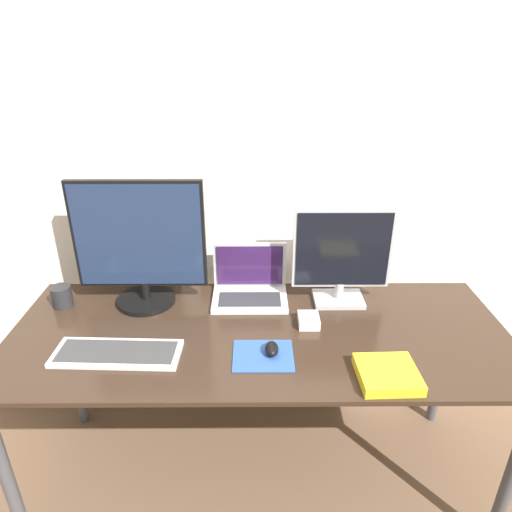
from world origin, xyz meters
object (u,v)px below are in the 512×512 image
object	(u,v)px
monitor_left	(140,245)
power_brick	(309,320)
monitor_right	(342,256)
keyboard	(117,353)
laptop	(250,285)
book	(387,374)
mug	(62,296)
mouse	(272,349)

from	to	relation	value
monitor_left	power_brick	xyz separation A→B (m)	(0.66, -0.17, -0.24)
monitor_right	keyboard	world-z (taller)	monitor_right
laptop	book	bearing A→B (deg)	-49.74
book	monitor_left	bearing A→B (deg)	151.05
laptop	mug	size ratio (longest dim) A/B	3.53
monitor_left	keyboard	world-z (taller)	monitor_left
monitor_right	laptop	bearing A→B (deg)	173.65
monitor_left	book	xyz separation A→B (m)	(0.88, -0.48, -0.24)
mouse	mug	bearing A→B (deg)	158.84
monitor_left	mouse	distance (m)	0.66
mug	power_brick	bearing A→B (deg)	-8.19
monitor_right	laptop	distance (m)	0.40
book	mouse	bearing A→B (deg)	160.88
monitor_left	book	distance (m)	1.03
mug	power_brick	distance (m)	1.00
monitor_right	laptop	xyz separation A→B (m)	(-0.37, 0.04, -0.15)
laptop	mug	xyz separation A→B (m)	(-0.76, -0.07, -0.01)
mug	power_brick	xyz separation A→B (m)	(0.99, -0.14, -0.03)
monitor_right	power_brick	distance (m)	0.29
monitor_right	book	bearing A→B (deg)	-81.05
monitor_left	mug	distance (m)	0.40
laptop	monitor_left	bearing A→B (deg)	-174.55
book	mug	world-z (taller)	mug
monitor_left	power_brick	bearing A→B (deg)	-14.81
mouse	power_brick	distance (m)	0.24
keyboard	monitor_left	bearing A→B (deg)	86.00
monitor_left	keyboard	distance (m)	0.44
keyboard	mouse	xyz separation A→B (m)	(0.53, 0.00, 0.02)
monitor_left	power_brick	distance (m)	0.72
laptop	mouse	distance (m)	0.41
monitor_left	mug	xyz separation A→B (m)	(-0.33, -0.03, -0.21)
monitor_right	mug	distance (m)	1.15
laptop	book	distance (m)	0.69
book	mug	distance (m)	1.29
laptop	keyboard	bearing A→B (deg)	-138.74
mouse	book	size ratio (longest dim) A/B	0.39
keyboard	mouse	size ratio (longest dim) A/B	5.82
power_brick	keyboard	bearing A→B (deg)	-164.81
keyboard	book	bearing A→B (deg)	-7.93
monitor_left	mug	size ratio (longest dim) A/B	5.92
laptop	power_brick	size ratio (longest dim) A/B	3.31
monitor_right	mouse	bearing A→B (deg)	-129.13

